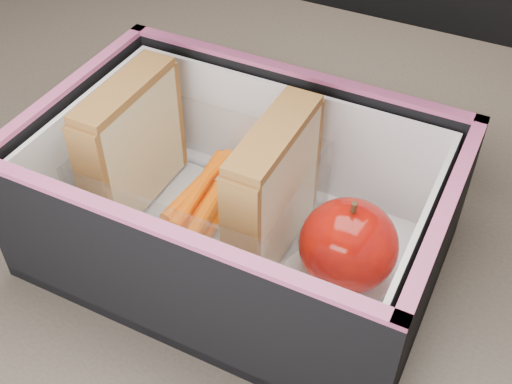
# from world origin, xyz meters

# --- Properties ---
(kitchen_table) EXTENTS (1.20, 0.80, 0.75)m
(kitchen_table) POSITION_xyz_m (0.00, 0.00, 0.66)
(kitchen_table) COLOR brown
(kitchen_table) RESTS_ON ground
(lunch_bag) EXTENTS (0.31, 0.33, 0.27)m
(lunch_bag) POSITION_xyz_m (0.02, -0.04, 0.82)
(lunch_bag) COLOR black
(lunch_bag) RESTS_ON kitchen_table
(plastic_tub) EXTENTS (0.17, 0.12, 0.07)m
(plastic_tub) POSITION_xyz_m (-0.01, -0.04, 0.80)
(plastic_tub) COLOR white
(plastic_tub) RESTS_ON lunch_bag
(sandwich_left) EXTENTS (0.03, 0.10, 0.11)m
(sandwich_left) POSITION_xyz_m (-0.08, -0.04, 0.82)
(sandwich_left) COLOR beige
(sandwich_left) RESTS_ON plastic_tub
(sandwich_right) EXTENTS (0.03, 0.10, 0.12)m
(sandwich_right) POSITION_xyz_m (0.05, -0.04, 0.82)
(sandwich_right) COLOR beige
(sandwich_right) RESTS_ON plastic_tub
(carrot_sticks) EXTENTS (0.04, 0.15, 0.03)m
(carrot_sticks) POSITION_xyz_m (-0.01, -0.03, 0.78)
(carrot_sticks) COLOR #F75102
(carrot_sticks) RESTS_ON plastic_tub
(paper_napkin) EXTENTS (0.10, 0.10, 0.01)m
(paper_napkin) POSITION_xyz_m (0.11, -0.04, 0.77)
(paper_napkin) COLOR white
(paper_napkin) RESTS_ON lunch_bag
(red_apple) EXTENTS (0.09, 0.09, 0.08)m
(red_apple) POSITION_xyz_m (0.12, -0.05, 0.81)
(red_apple) COLOR maroon
(red_apple) RESTS_ON paper_napkin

